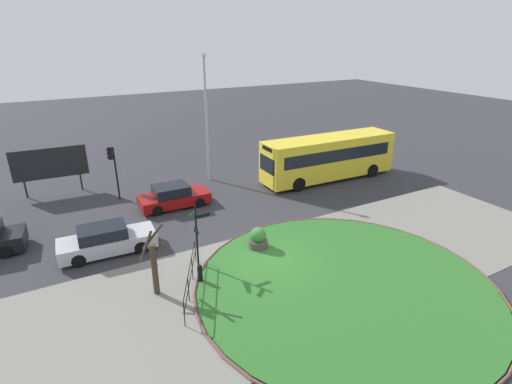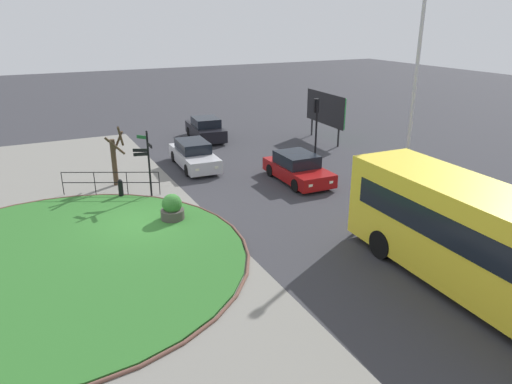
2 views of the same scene
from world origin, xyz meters
name	(u,v)px [view 1 (image 1 of 2)]	position (x,y,z in m)	size (l,w,h in m)	color
ground	(265,260)	(0.00, 0.00, 0.00)	(120.00, 120.00, 0.00)	#333338
sidewalk_paving	(284,278)	(0.00, -1.67, 0.01)	(32.00, 8.66, 0.02)	gray
grass_island	(345,284)	(2.02, -3.39, 0.05)	(12.69, 12.69, 0.10)	#2D6B28
grass_kerb_ring	(345,284)	(2.02, -3.39, 0.06)	(13.00, 13.00, 0.11)	brown
signpost_directional	(197,231)	(-2.96, 1.04, 1.84)	(1.15, 0.70, 3.10)	black
bollard_foreground	(200,273)	(-3.37, -0.19, 0.46)	(0.22, 0.22, 0.90)	black
railing_grass_edge	(190,275)	(-3.91, -0.51, 0.74)	(1.99, 4.08, 1.13)	black
bus_yellow	(329,157)	(9.83, 7.67, 1.72)	(10.38, 2.77, 3.20)	yellow
car_far_lane	(173,197)	(-1.81, 8.31, 0.66)	(4.32, 2.00, 1.42)	maroon
car_trailing	(107,240)	(-6.45, 4.44, 0.67)	(4.66, 1.95, 1.44)	#B7B7BC
traffic_light_near	(112,162)	(-4.72, 11.21, 2.59)	(0.48, 0.32, 3.52)	black
lamppost_tall	(206,116)	(2.03, 11.78, 4.75)	(0.32, 0.32, 8.91)	#B7B7BC
billboard_left	(50,164)	(-8.21, 14.25, 2.12)	(4.60, 0.37, 3.19)	black
planter_near_signpost	(258,239)	(0.26, 1.15, 0.52)	(0.95, 0.95, 1.16)	#47423D
street_tree_bare	(154,263)	(-5.22, 0.01, 1.43)	(1.16, 1.03, 3.03)	#423323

